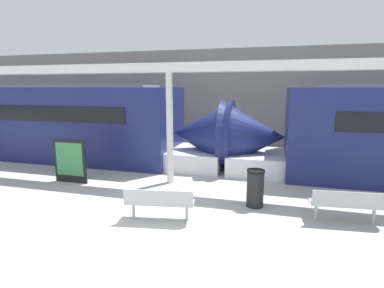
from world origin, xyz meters
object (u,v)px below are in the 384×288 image
at_px(trash_bin, 255,188).
at_px(poster_board, 70,161).
at_px(support_column_near, 170,129).
at_px(bench_near, 159,201).
at_px(train_right, 14,122).
at_px(bench_far, 347,203).

bearing_deg(trash_bin, poster_board, 175.55).
bearing_deg(support_column_near, bench_near, -75.78).
relative_size(train_right, support_column_near, 5.69).
bearing_deg(trash_bin, support_column_near, 154.98).
relative_size(bench_far, poster_board, 1.13).
bearing_deg(poster_board, bench_far, -6.58).
bearing_deg(bench_far, bench_near, -171.70).
bearing_deg(support_column_near, train_right, 165.35).
height_order(train_right, bench_near, train_right).
relative_size(bench_near, support_column_near, 0.47).
bearing_deg(poster_board, bench_near, -26.93).
bearing_deg(train_right, trash_bin, -17.37).
height_order(bench_near, poster_board, poster_board).
xyz_separation_m(poster_board, support_column_near, (3.18, 0.85, 1.05)).
distance_m(bench_near, support_column_near, 3.19).
bearing_deg(bench_far, train_right, 157.72).
relative_size(bench_near, poster_board, 1.15).
distance_m(train_right, bench_far, 14.02).
xyz_separation_m(train_right, poster_board, (5.29, -3.07, -0.80)).
bearing_deg(poster_board, train_right, 149.90).
height_order(bench_near, bench_far, same).
xyz_separation_m(trash_bin, poster_board, (-6.01, 0.47, 0.23)).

